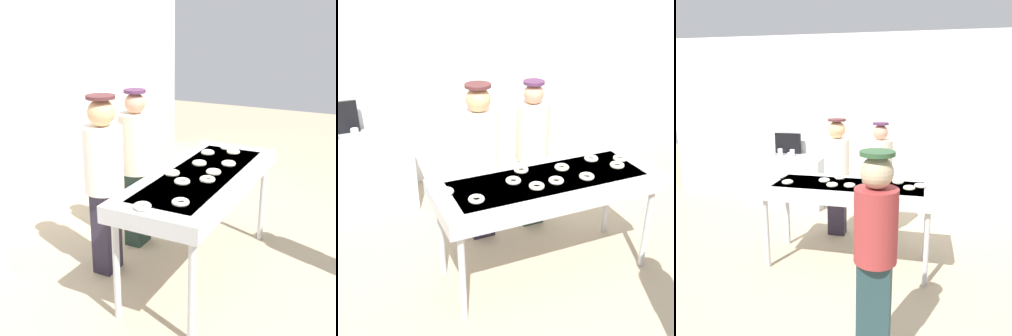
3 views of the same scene
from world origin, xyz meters
TOP-DOWN VIEW (x-y plane):
  - ground_plane at (0.00, 0.00)m, footprint 16.00×16.00m
  - back_wall at (0.00, 2.29)m, footprint 8.00×0.12m
  - fryer_conveyor at (0.00, 0.00)m, footprint 2.00×0.79m
  - sugar_donut_0 at (0.31, -0.13)m, footprint 0.14×0.14m
  - sugar_donut_1 at (0.80, 0.07)m, footprint 0.18×0.18m
  - sugar_donut_2 at (0.55, 0.17)m, footprint 0.19×0.19m
  - sugar_donut_3 at (-0.89, 0.08)m, footprint 0.17×0.17m
  - sugar_donut_4 at (-0.70, -0.13)m, footprint 0.19×0.19m
  - sugar_donut_5 at (0.20, 0.11)m, footprint 0.18×0.18m
  - sugar_donut_6 at (-0.16, 0.21)m, footprint 0.16×0.16m
  - sugar_donut_7 at (0.69, -0.05)m, footprint 0.17×0.17m
  - sugar_donut_8 at (-0.17, -0.12)m, footprint 0.18×0.18m
  - sugar_donut_9 at (0.03, -0.10)m, footprint 0.17×0.17m
  - sugar_donut_10 at (-0.31, 0.05)m, footprint 0.19×0.19m
  - worker_baker at (-0.34, 0.79)m, footprint 0.35×0.35m
  - worker_assistant at (0.25, 0.82)m, footprint 0.34×0.34m

SIDE VIEW (x-z plane):
  - ground_plane at x=0.00m, z-range 0.00..0.00m
  - fryer_conveyor at x=0.00m, z-range 0.41..1.40m
  - worker_assistant at x=0.25m, z-range 0.11..1.72m
  - worker_baker at x=-0.34m, z-range 0.12..1.78m
  - sugar_donut_0 at x=0.31m, z-range 0.98..1.02m
  - sugar_donut_1 at x=0.80m, z-range 0.98..1.02m
  - sugar_donut_2 at x=0.55m, z-range 0.98..1.02m
  - sugar_donut_3 at x=-0.89m, z-range 0.98..1.02m
  - sugar_donut_4 at x=-0.70m, z-range 0.98..1.02m
  - sugar_donut_5 at x=0.20m, z-range 0.98..1.02m
  - sugar_donut_6 at x=-0.16m, z-range 0.98..1.02m
  - sugar_donut_7 at x=0.69m, z-range 0.98..1.02m
  - sugar_donut_8 at x=-0.17m, z-range 0.98..1.02m
  - sugar_donut_9 at x=0.03m, z-range 0.98..1.02m
  - sugar_donut_10 at x=-0.31m, z-range 0.98..1.02m
  - back_wall at x=0.00m, z-range 0.00..2.94m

